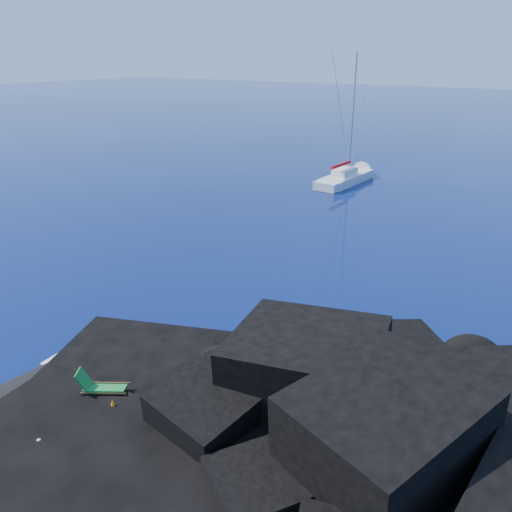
{
  "coord_description": "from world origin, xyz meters",
  "views": [
    {
      "loc": [
        16.64,
        -7.0,
        11.7
      ],
      "look_at": [
        3.23,
        12.81,
        2.0
      ],
      "focal_mm": 35.0,
      "sensor_mm": 36.0,
      "label": 1
    }
  ],
  "objects": [
    {
      "name": "towel",
      "position": [
        3.81,
        -0.95,
        0.37
      ],
      "size": [
        1.99,
        1.62,
        0.05
      ],
      "primitive_type": "cube",
      "rotation": [
        0.0,
        0.0,
        0.5
      ],
      "color": "silver",
      "rests_on": "beach"
    },
    {
      "name": "deck_chair",
      "position": [
        4.0,
        2.12,
        0.92
      ],
      "size": [
        1.79,
        1.52,
        1.15
      ],
      "primitive_type": null,
      "rotation": [
        0.0,
        0.0,
        0.57
      ],
      "color": "#1A772F",
      "rests_on": "beach"
    },
    {
      "name": "sunbather",
      "position": [
        3.81,
        -0.95,
        0.53
      ],
      "size": [
        1.74,
        1.25,
        0.26
      ],
      "primitive_type": null,
      "rotation": [
        0.0,
        0.0,
        0.5
      ],
      "color": "tan",
      "rests_on": "towel"
    },
    {
      "name": "headland",
      "position": [
        13.0,
        3.0,
        0.0
      ],
      "size": [
        24.0,
        24.0,
        3.6
      ],
      "primitive_type": null,
      "color": "black",
      "rests_on": "ground"
    },
    {
      "name": "beach",
      "position": [
        4.5,
        0.5,
        0.0
      ],
      "size": [
        9.08,
        6.86,
        0.7
      ],
      "primitive_type": "cube",
      "rotation": [
        0.0,
        0.0,
        -0.1
      ],
      "color": "black",
      "rests_on": "ground"
    },
    {
      "name": "surf_foam",
      "position": [
        5.0,
        5.0,
        0.0
      ],
      "size": [
        10.0,
        8.0,
        0.06
      ],
      "primitive_type": null,
      "color": "white",
      "rests_on": "ground"
    },
    {
      "name": "sailboat",
      "position": [
        -2.97,
        37.73,
        0.0
      ],
      "size": [
        2.94,
        11.54,
        11.99
      ],
      "primitive_type": null,
      "rotation": [
        0.0,
        0.0,
        -0.05
      ],
      "color": "silver",
      "rests_on": "ground"
    },
    {
      "name": "marker_cone",
      "position": [
        4.88,
        1.7,
        0.6
      ],
      "size": [
        0.36,
        0.36,
        0.51
      ],
      "primitive_type": "cone",
      "rotation": [
        0.0,
        0.0,
        -0.11
      ],
      "color": "orange",
      "rests_on": "beach"
    }
  ]
}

